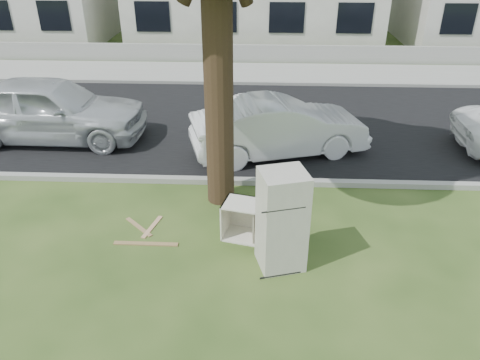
{
  "coord_description": "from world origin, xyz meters",
  "views": [
    {
      "loc": [
        0.35,
        -6.4,
        4.96
      ],
      "look_at": [
        0.04,
        0.6,
        1.11
      ],
      "focal_mm": 35.0,
      "sensor_mm": 36.0,
      "label": 1
    }
  ],
  "objects_px": {
    "cabinet": "(249,221)",
    "car_center": "(279,127)",
    "car_left": "(50,109)",
    "fridge": "(282,220)"
  },
  "relations": [
    {
      "from": "fridge",
      "to": "car_center",
      "type": "bearing_deg",
      "value": 72.96
    },
    {
      "from": "car_center",
      "to": "car_left",
      "type": "height_order",
      "value": "car_left"
    },
    {
      "from": "car_center",
      "to": "car_left",
      "type": "bearing_deg",
      "value": 67.37
    },
    {
      "from": "fridge",
      "to": "car_center",
      "type": "relative_size",
      "value": 0.41
    },
    {
      "from": "cabinet",
      "to": "car_left",
      "type": "distance_m",
      "value": 6.65
    },
    {
      "from": "fridge",
      "to": "car_center",
      "type": "xyz_separation_m",
      "value": [
        0.09,
        4.25,
        -0.16
      ]
    },
    {
      "from": "car_left",
      "to": "car_center",
      "type": "bearing_deg",
      "value": -95.18
    },
    {
      "from": "car_left",
      "to": "fridge",
      "type": "bearing_deg",
      "value": -129.48
    },
    {
      "from": "cabinet",
      "to": "car_center",
      "type": "relative_size",
      "value": 0.21
    },
    {
      "from": "cabinet",
      "to": "car_center",
      "type": "xyz_separation_m",
      "value": [
        0.63,
        3.53,
        0.34
      ]
    }
  ]
}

